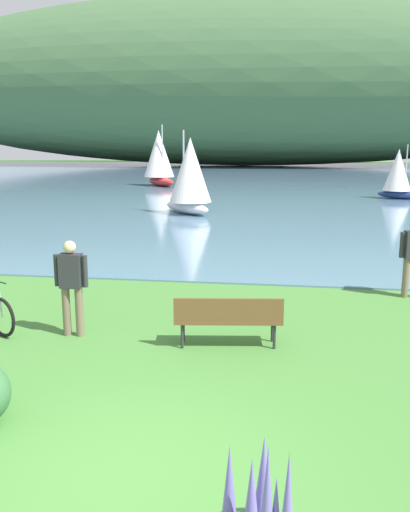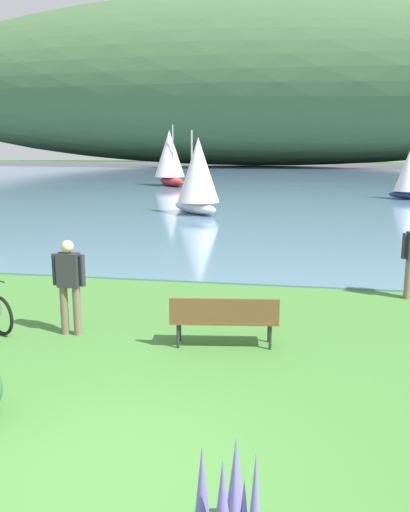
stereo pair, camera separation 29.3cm
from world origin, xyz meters
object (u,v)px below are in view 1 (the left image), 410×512
object	(u,v)px
sailboat_far_off	(159,157)
park_bench_near_camera	(228,317)
person_on_the_grass	(71,282)
sailboat_nearest_to_shore	(190,175)
sailboat_mid_bay	(398,173)

from	to	relation	value
sailboat_far_off	park_bench_near_camera	bearing A→B (deg)	-74.97
person_on_the_grass	sailboat_nearest_to_shore	xyz separation A→B (m)	(-0.78, 16.39, 0.89)
sailboat_nearest_to_shore	sailboat_far_off	bearing A→B (deg)	107.87
sailboat_mid_bay	sailboat_far_off	bearing A→B (deg)	155.05
sailboat_nearest_to_shore	sailboat_mid_bay	size ratio (longest dim) A/B	1.21
sailboat_nearest_to_shore	sailboat_mid_bay	bearing A→B (deg)	38.60
sailboat_far_off	sailboat_mid_bay	bearing A→B (deg)	-24.95
park_bench_near_camera	sailboat_mid_bay	size ratio (longest dim) A/B	0.57
person_on_the_grass	sailboat_far_off	world-z (taller)	sailboat_far_off
person_on_the_grass	sailboat_far_off	size ratio (longest dim) A/B	0.37
park_bench_near_camera	sailboat_mid_bay	bearing A→B (deg)	73.48
person_on_the_grass	sailboat_nearest_to_shore	world-z (taller)	sailboat_nearest_to_shore
park_bench_near_camera	sailboat_far_off	world-z (taller)	sailboat_far_off
sailboat_nearest_to_shore	person_on_the_grass	bearing A→B (deg)	-87.28
park_bench_near_camera	person_on_the_grass	size ratio (longest dim) A/B	1.08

